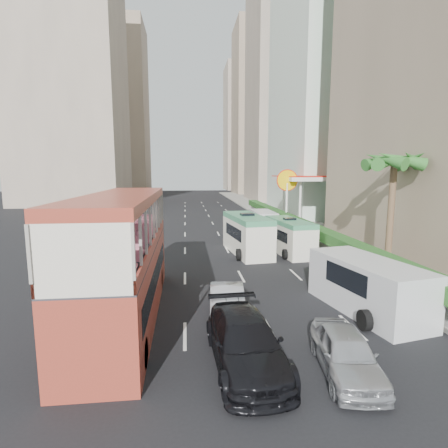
{
  "coord_description": "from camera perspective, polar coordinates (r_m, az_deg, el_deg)",
  "views": [
    {
      "loc": [
        -3.5,
        -14.06,
        5.91
      ],
      "look_at": [
        -1.5,
        4.0,
        3.2
      ],
      "focal_mm": 28.0,
      "sensor_mm": 36.0,
      "label": 1
    }
  ],
  "objects": [
    {
      "name": "kerb_wall",
      "position": [
        30.15,
        12.57,
        -1.71
      ],
      "size": [
        0.3,
        44.0,
        1.0
      ],
      "primitive_type": "cube",
      "color": "silver",
      "rests_on": "sidewalk"
    },
    {
      "name": "sidewalk",
      "position": [
        41.42,
        11.32,
        0.24
      ],
      "size": [
        6.0,
        120.0,
        0.18
      ],
      "primitive_type": "cube",
      "color": "#99968C",
      "rests_on": "ground"
    },
    {
      "name": "double_decker_bus",
      "position": [
        14.68,
        -16.02,
        -5.17
      ],
      "size": [
        2.5,
        11.0,
        5.06
      ],
      "primitive_type": "cube",
      "color": "#A13828",
      "rests_on": "ground"
    },
    {
      "name": "minibus_far",
      "position": [
        26.05,
        10.58,
        -2.0
      ],
      "size": [
        2.47,
        5.74,
        2.47
      ],
      "primitive_type": "cube",
      "rotation": [
        0.0,
        0.0,
        0.11
      ],
      "color": "silver",
      "rests_on": "ground"
    },
    {
      "name": "tower_left_b",
      "position": [
        107.07,
        -16.96,
        17.32
      ],
      "size": [
        16.0,
        16.0,
        46.0
      ],
      "primitive_type": "cube",
      "color": "tan",
      "rests_on": "ground"
    },
    {
      "name": "panel_van_near",
      "position": [
        16.27,
        22.29,
        -9.32
      ],
      "size": [
        3.27,
        5.9,
        2.23
      ],
      "primitive_type": "cube",
      "rotation": [
        0.0,
        0.0,
        0.2
      ],
      "color": "silver",
      "rests_on": "ground"
    },
    {
      "name": "van_asset",
      "position": [
        31.93,
        2.59,
        -2.19
      ],
      "size": [
        2.33,
        4.52,
        1.22
      ],
      "primitive_type": "imported",
      "rotation": [
        0.0,
        0.0,
        0.07
      ],
      "color": "silver",
      "rests_on": "ground"
    },
    {
      "name": "minibus_near",
      "position": [
        25.6,
        3.78,
        -1.7
      ],
      "size": [
        2.87,
        6.5,
        2.79
      ],
      "primitive_type": "cube",
      "rotation": [
        0.0,
        0.0,
        0.13
      ],
      "color": "silver",
      "rests_on": "ground"
    },
    {
      "name": "hedge",
      "position": [
        30.01,
        12.62,
        -0.11
      ],
      "size": [
        1.1,
        44.0,
        0.7
      ],
      "primitive_type": "cube",
      "color": "#2D6626",
      "rests_on": "kerb_wall"
    },
    {
      "name": "panel_van_far",
      "position": [
        35.88,
        6.43,
        0.54
      ],
      "size": [
        1.97,
        4.91,
        1.97
      ],
      "primitive_type": "cube",
      "rotation": [
        0.0,
        0.0,
        0.0
      ],
      "color": "silver",
      "rests_on": "ground"
    },
    {
      "name": "tower_mid",
      "position": [
        77.58,
        10.83,
        22.59
      ],
      "size": [
        16.0,
        16.0,
        50.0
      ],
      "primitive_type": "cube",
      "color": "tan",
      "rests_on": "ground"
    },
    {
      "name": "palm_tree",
      "position": [
        21.45,
        25.53,
        0.88
      ],
      "size": [
        0.36,
        0.36,
        6.4
      ],
      "primitive_type": "cylinder",
      "color": "brown",
      "rests_on": "sidewalk"
    },
    {
      "name": "shell_station",
      "position": [
        39.57,
        13.69,
        3.67
      ],
      "size": [
        6.5,
        8.0,
        5.5
      ],
      "primitive_type": "cube",
      "color": "silver",
      "rests_on": "ground"
    },
    {
      "name": "ground_plane",
      "position": [
        15.65,
        7.3,
        -13.78
      ],
      "size": [
        200.0,
        200.0,
        0.0
      ],
      "primitive_type": "plane",
      "color": "black",
      "rests_on": "ground"
    },
    {
      "name": "car_silver_lane_b",
      "position": [
        11.82,
        19.11,
        -22.01
      ],
      "size": [
        2.07,
        4.01,
        1.31
      ],
      "primitive_type": "imported",
      "rotation": [
        0.0,
        0.0,
        -0.14
      ],
      "color": "#B0B3B7",
      "rests_on": "ground"
    },
    {
      "name": "tower_left_a",
      "position": [
        74.79,
        -24.04,
        23.37
      ],
      "size": [
        18.0,
        18.0,
        52.0
      ],
      "primitive_type": "cube",
      "color": "tan",
      "rests_on": "ground"
    },
    {
      "name": "tower_far_b",
      "position": [
        120.65,
        3.65,
        15.18
      ],
      "size": [
        14.0,
        14.0,
        40.0
      ],
      "primitive_type": "cube",
      "color": "tan",
      "rests_on": "ground"
    },
    {
      "name": "car_silver_lane_a",
      "position": [
        14.79,
        0.5,
        -15.07
      ],
      "size": [
        1.66,
        4.0,
        1.29
      ],
      "primitive_type": "imported",
      "rotation": [
        0.0,
        0.0,
        -0.08
      ],
      "color": "#B0B3B7",
      "rests_on": "ground"
    },
    {
      "name": "tower_far_a",
      "position": [
        99.53,
        5.95,
        17.75
      ],
      "size": [
        14.0,
        14.0,
        44.0
      ],
      "primitive_type": "cube",
      "color": "tan",
      "rests_on": "ground"
    },
    {
      "name": "car_black",
      "position": [
        11.71,
        3.5,
        -21.87
      ],
      "size": [
        2.31,
        5.19,
        1.48
      ],
      "primitive_type": "imported",
      "rotation": [
        0.0,
        0.0,
        0.05
      ],
      "color": "black",
      "rests_on": "ground"
    }
  ]
}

